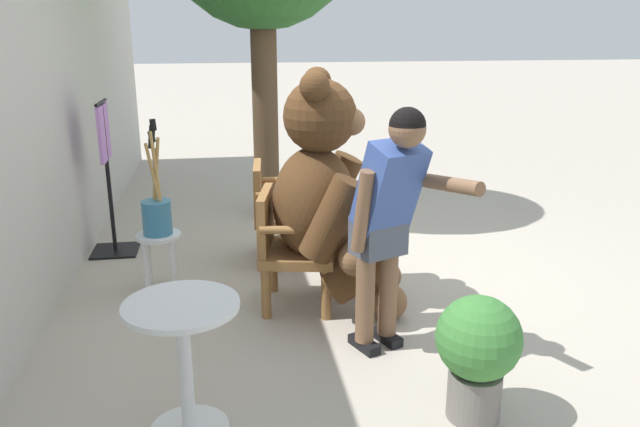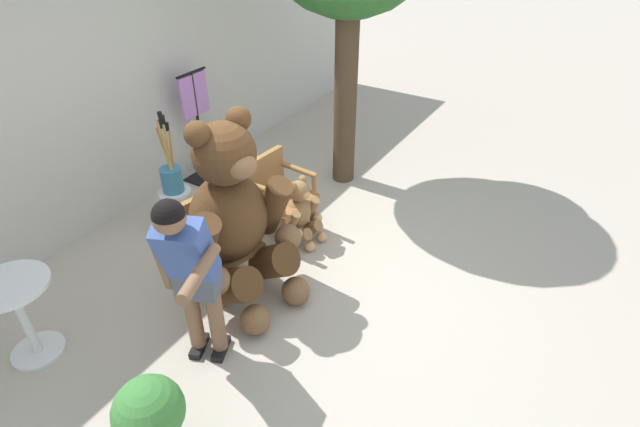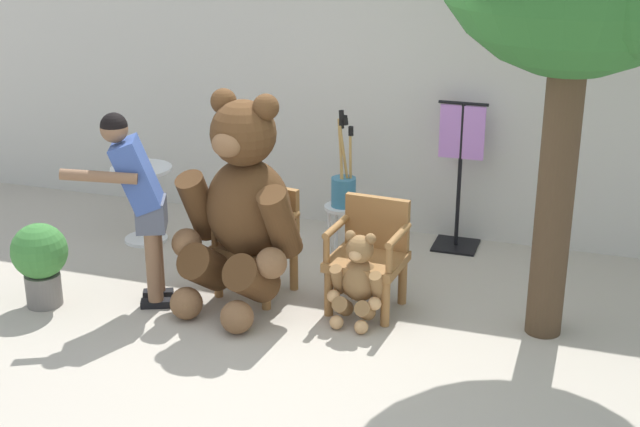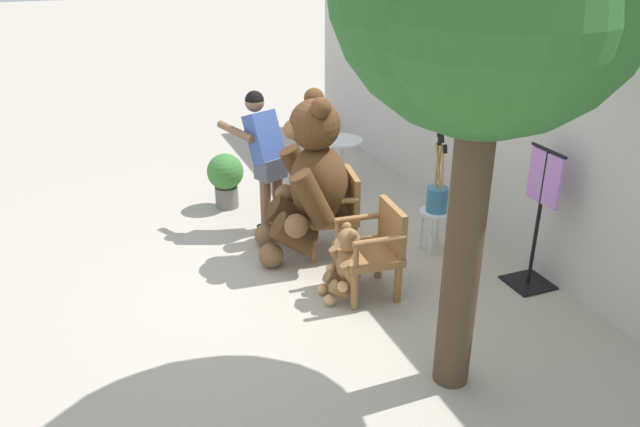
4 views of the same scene
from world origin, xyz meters
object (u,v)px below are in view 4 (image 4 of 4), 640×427
at_px(wooden_chair_left, 335,209).
at_px(teddy_bear_large, 310,178).
at_px(teddy_bear_small, 346,263).
at_px(potted_plant, 226,177).
at_px(clothing_display_stand, 539,216).
at_px(white_stool, 435,220).
at_px(wooden_chair_right, 374,247).
at_px(brush_bucket, 437,194).
at_px(person_visitor, 265,151).
at_px(round_side_table, 340,160).

xyz_separation_m(wooden_chair_left, teddy_bear_large, (-0.03, -0.27, 0.37)).
distance_m(wooden_chair_left, teddy_bear_small, 0.96).
xyz_separation_m(teddy_bear_small, potted_plant, (-2.44, -0.52, 0.04)).
xyz_separation_m(wooden_chair_left, clothing_display_stand, (1.35, 1.46, 0.26)).
bearing_deg(white_stool, wooden_chair_right, -61.91).
bearing_deg(brush_bucket, white_stool, 124.46).
bearing_deg(white_stool, teddy_bear_small, -67.86).
xyz_separation_m(wooden_chair_left, brush_bucket, (0.41, 0.96, 0.18)).
distance_m(wooden_chair_left, person_visitor, 1.04).
bearing_deg(wooden_chair_right, white_stool, 118.09).
relative_size(person_visitor, white_stool, 3.38).
relative_size(person_visitor, round_side_table, 2.16).
bearing_deg(clothing_display_stand, wooden_chair_left, -132.80).
distance_m(person_visitor, potted_plant, 0.96).
distance_m(teddy_bear_small, potted_plant, 2.49).
bearing_deg(person_visitor, potted_plant, -158.65).
bearing_deg(clothing_display_stand, potted_plant, -141.81).
bearing_deg(white_stool, brush_bucket, -55.54).
relative_size(teddy_bear_large, person_visitor, 1.10).
height_order(person_visitor, white_stool, person_visitor).
bearing_deg(person_visitor, wooden_chair_right, 16.81).
relative_size(teddy_bear_large, brush_bucket, 1.95).
distance_m(white_stool, brush_bucket, 0.29).
relative_size(teddy_bear_small, white_stool, 1.56).
bearing_deg(wooden_chair_left, wooden_chair_right, 0.06).
distance_m(white_stool, potted_plant, 2.62).
distance_m(wooden_chair_right, person_visitor, 1.84).
bearing_deg(teddy_bear_large, person_visitor, -162.11).
bearing_deg(round_side_table, teddy_bear_large, -33.68).
distance_m(white_stool, round_side_table, 1.87).
xyz_separation_m(teddy_bear_large, brush_bucket, (0.44, 1.23, -0.19)).
height_order(person_visitor, brush_bucket, person_visitor).
height_order(person_visitor, clothing_display_stand, person_visitor).
bearing_deg(person_visitor, clothing_display_stand, 42.77).
relative_size(person_visitor, clothing_display_stand, 1.14).
height_order(teddy_bear_large, brush_bucket, teddy_bear_large).
xyz_separation_m(teddy_bear_small, brush_bucket, (-0.50, 1.24, 0.29)).
height_order(teddy_bear_large, clothing_display_stand, teddy_bear_large).
distance_m(teddy_bear_large, teddy_bear_small, 1.06).
xyz_separation_m(brush_bucket, clothing_display_stand, (0.94, 0.50, 0.08)).
bearing_deg(wooden_chair_left, teddy_bear_small, -17.00).
bearing_deg(round_side_table, white_stool, 8.91).
bearing_deg(teddy_bear_large, wooden_chair_left, 83.86).
relative_size(teddy_bear_small, brush_bucket, 0.82).
xyz_separation_m(person_visitor, white_stool, (1.19, 1.47, -0.57)).
bearing_deg(teddy_bear_large, round_side_table, 146.32).
height_order(brush_bucket, round_side_table, brush_bucket).
relative_size(wooden_chair_right, teddy_bear_small, 1.20).
distance_m(wooden_chair_right, clothing_display_stand, 1.54).
bearing_deg(white_stool, potted_plant, -137.67).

